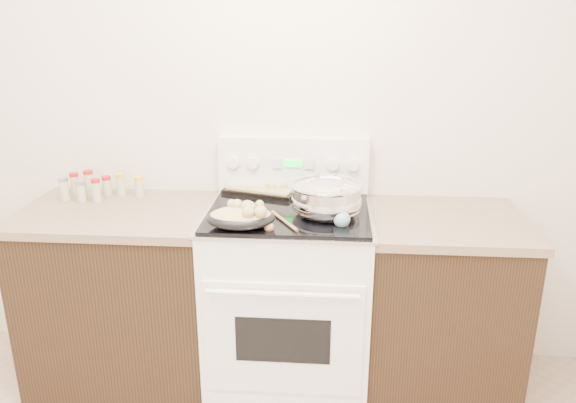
{
  "coord_description": "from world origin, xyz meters",
  "views": [
    {
      "loc": [
        0.54,
        -1.04,
        1.82
      ],
      "look_at": [
        0.35,
        1.37,
        1.0
      ],
      "focal_mm": 35.0,
      "sensor_mm": 36.0,
      "label": 1
    }
  ],
  "objects": [
    {
      "name": "room_shell",
      "position": [
        0.0,
        0.0,
        1.7
      ],
      "size": [
        4.1,
        3.6,
        2.75
      ],
      "color": "silver",
      "rests_on": "ground"
    },
    {
      "name": "counter_left",
      "position": [
        -0.48,
        1.43,
        0.46
      ],
      "size": [
        0.93,
        0.67,
        0.92
      ],
      "color": "black",
      "rests_on": "ground"
    },
    {
      "name": "counter_right",
      "position": [
        1.08,
        1.43,
        0.46
      ],
      "size": [
        0.73,
        0.67,
        0.92
      ],
      "color": "black",
      "rests_on": "ground"
    },
    {
      "name": "kitchen_range",
      "position": [
        0.35,
        1.42,
        0.49
      ],
      "size": [
        0.78,
        0.73,
        1.22
      ],
      "color": "white",
      "rests_on": "ground"
    },
    {
      "name": "mixing_bowl",
      "position": [
        0.52,
        1.36,
        1.02
      ],
      "size": [
        0.33,
        0.33,
        0.19
      ],
      "color": "silver",
      "rests_on": "kitchen_range"
    },
    {
      "name": "roasting_pan",
      "position": [
        0.17,
        1.18,
        0.99
      ],
      "size": [
        0.32,
        0.24,
        0.12
      ],
      "color": "black",
      "rests_on": "kitchen_range"
    },
    {
      "name": "baking_sheet",
      "position": [
        0.21,
        1.7,
        0.96
      ],
      "size": [
        0.43,
        0.35,
        0.06
      ],
      "color": "black",
      "rests_on": "kitchen_range"
    },
    {
      "name": "wooden_spoon",
      "position": [
        0.31,
        1.19,
        0.95
      ],
      "size": [
        0.15,
        0.23,
        0.04
      ],
      "color": "#A16C49",
      "rests_on": "kitchen_range"
    },
    {
      "name": "blue_ladle",
      "position": [
        0.6,
        1.25,
        0.97
      ],
      "size": [
        0.09,
        0.26,
        0.09
      ],
      "color": "#77A4B2",
      "rests_on": "kitchen_range"
    },
    {
      "name": "spice_jars",
      "position": [
        -0.65,
        1.6,
        0.98
      ],
      "size": [
        0.41,
        0.15,
        0.13
      ],
      "color": "#BFB28C",
      "rests_on": "counter_left"
    }
  ]
}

